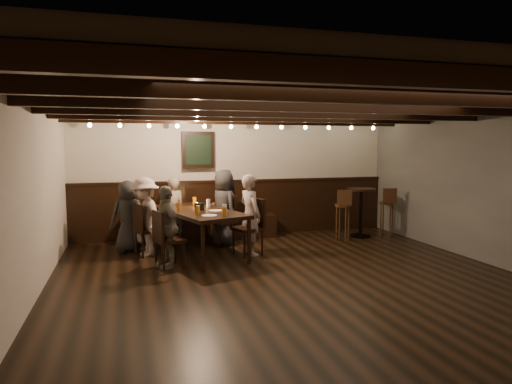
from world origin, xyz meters
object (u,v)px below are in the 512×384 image
object	(u,v)px
person_left_far	(166,227)
high_top_table	(361,205)
person_left_near	(145,217)
bar_stool_left	(343,221)
person_bench_centre	(173,211)
person_right_near	(224,207)
chair_right_near	(223,230)
person_right_far	(250,215)
person_bench_left	(128,216)
chair_right_far	(249,238)
dining_table	(198,214)
person_bench_right	(219,207)
chair_left_far	(169,250)
bar_stool_right	(387,219)
chair_left_near	(148,239)

from	to	relation	value
person_left_far	high_top_table	size ratio (longest dim) A/B	1.27
person_left_near	bar_stool_left	xyz separation A→B (m)	(3.73, 0.21, -0.29)
person_bench_centre	person_right_near	world-z (taller)	person_right_near
chair_right_near	person_right_far	world-z (taller)	person_right_far
person_bench_left	bar_stool_left	world-z (taller)	person_bench_left
person_bench_left	chair_right_far	bearing A→B (deg)	140.19
dining_table	person_bench_right	world-z (taller)	person_bench_right
chair_left_far	bar_stool_right	xyz separation A→B (m)	(4.43, 1.11, 0.10)
person_bench_left	person_left_far	world-z (taller)	person_left_far
person_right_near	dining_table	bearing A→B (deg)	120.96
person_right_near	bar_stool_left	distance (m)	2.34
person_bench_left	chair_right_near	bearing A→B (deg)	164.47
chair_left_far	bar_stool_left	distance (m)	3.59
person_bench_right	person_left_far	xyz separation A→B (m)	(-1.17, -1.78, -0.03)
person_bench_left	person_left_near	bearing A→B (deg)	108.43
high_top_table	bar_stool_right	size ratio (longest dim) A/B	0.99
chair_left_far	high_top_table	world-z (taller)	high_top_table
high_top_table	chair_right_near	bearing A→B (deg)	179.46
person_bench_right	person_left_near	size ratio (longest dim) A/B	0.99
person_right_far	high_top_table	world-z (taller)	person_right_far
person_bench_right	person_left_far	bearing A→B (deg)	39.29
dining_table	bar_stool_right	bearing A→B (deg)	-10.54
chair_right_near	person_left_far	distance (m)	1.76
chair_right_far	person_bench_centre	xyz separation A→B (m)	(-1.13, 1.22, 0.34)
person_right_near	chair_left_far	bearing A→B (deg)	121.50
person_bench_left	bar_stool_left	xyz separation A→B (m)	(4.01, -0.18, -0.25)
person_left_far	person_bench_left	bearing A→B (deg)	-173.66
chair_right_far	bar_stool_left	world-z (taller)	bar_stool_left
person_right_far	bar_stool_right	world-z (taller)	person_right_far
high_top_table	person_bench_left	bearing A→B (deg)	-179.67
chair_left_far	person_bench_right	bearing A→B (deg)	129.83
chair_left_near	chair_right_near	size ratio (longest dim) A/B	0.96
person_left_near	person_left_far	size ratio (longest dim) A/B	1.06
person_bench_left	person_bench_right	world-z (taller)	person_bench_right
chair_right_near	person_bench_centre	size ratio (longest dim) A/B	0.73
person_right_far	chair_left_near	bearing A→B (deg)	58.50
person_bench_centre	dining_table	bearing A→B (deg)	90.00
person_left_near	person_right_far	size ratio (longest dim) A/B	0.97
chair_right_near	bar_stool_right	size ratio (longest dim) A/B	0.93
person_bench_right	person_left_far	size ratio (longest dim) A/B	1.04
person_right_near	bar_stool_left	bearing A→B (deg)	-113.32
chair_right_far	bar_stool_left	size ratio (longest dim) A/B	0.95
chair_left_far	person_bench_centre	bearing A→B (deg)	154.41
high_top_table	person_left_far	bearing A→B (deg)	-162.24
chair_right_far	bar_stool_left	bearing A→B (deg)	-90.40
person_right_near	chair_right_far	bearing A→B (deg)	178.09
chair_left_far	person_right_far	xyz separation A→B (m)	(1.40, 0.44, 0.41)
chair_left_near	person_right_far	world-z (taller)	person_right_far
chair_left_near	person_bench_centre	size ratio (longest dim) A/B	0.71
chair_left_near	high_top_table	xyz separation A→B (m)	(4.20, 0.40, 0.37)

